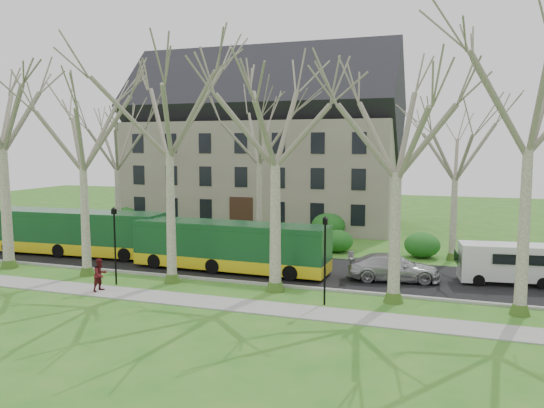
{
  "coord_description": "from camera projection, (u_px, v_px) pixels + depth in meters",
  "views": [
    {
      "loc": [
        11.61,
        -25.89,
        7.82
      ],
      "look_at": [
        1.94,
        3.0,
        4.43
      ],
      "focal_mm": 35.0,
      "sensor_mm": 36.0,
      "label": 1
    }
  ],
  "objects": [
    {
      "name": "building",
      "position": [
        263.0,
        143.0,
        52.55
      ],
      "size": [
        26.5,
        12.2,
        16.0
      ],
      "color": "gray",
      "rests_on": "ground"
    },
    {
      "name": "road",
      "position": [
        256.0,
        267.0,
        34.11
      ],
      "size": [
        80.0,
        8.0,
        0.06
      ],
      "primitive_type": "cube",
      "color": "black",
      "rests_on": "ground"
    },
    {
      "name": "bus_lead",
      "position": [
        77.0,
        232.0,
        37.61
      ],
      "size": [
        13.04,
        3.27,
        3.23
      ],
      "primitive_type": null,
      "rotation": [
        0.0,
        0.0,
        0.04
      ],
      "color": "#144823",
      "rests_on": "road"
    },
    {
      "name": "sidewalk",
      "position": [
        201.0,
        301.0,
        26.57
      ],
      "size": [
        70.0,
        2.0,
        0.06
      ],
      "primitive_type": "cube",
      "color": "gray",
      "rests_on": "ground"
    },
    {
      "name": "lamp_row",
      "position": [
        213.0,
        246.0,
        27.7
      ],
      "size": [
        36.22,
        0.22,
        4.3
      ],
      "color": "black",
      "rests_on": "ground"
    },
    {
      "name": "hedges",
      "position": [
        238.0,
        229.0,
        43.49
      ],
      "size": [
        30.6,
        8.6,
        2.0
      ],
      "color": "#17511A",
      "rests_on": "ground"
    },
    {
      "name": "ground",
      "position": [
        221.0,
        289.0,
        28.93
      ],
      "size": [
        120.0,
        120.0,
        0.0
      ],
      "primitive_type": "plane",
      "color": "#2D6F1F",
      "rests_on": "ground"
    },
    {
      "name": "tree_row_far",
      "position": [
        264.0,
        170.0,
        39.06
      ],
      "size": [
        33.0,
        7.0,
        12.0
      ],
      "color": "gray",
      "rests_on": "ground"
    },
    {
      "name": "curb",
      "position": [
        232.0,
        281.0,
        30.34
      ],
      "size": [
        80.0,
        0.25,
        0.14
      ],
      "primitive_type": "cube",
      "color": "#A5A39E",
      "rests_on": "ground"
    },
    {
      "name": "pedestrian_b",
      "position": [
        100.0,
        275.0,
        28.3
      ],
      "size": [
        0.82,
        0.97,
        1.76
      ],
      "primitive_type": "imported",
      "rotation": [
        0.0,
        0.0,
        1.37
      ],
      "color": "#541317",
      "rests_on": "sidewalk"
    },
    {
      "name": "tree_row_verge",
      "position": [
        222.0,
        161.0,
        28.44
      ],
      "size": [
        49.0,
        7.0,
        14.0
      ],
      "color": "gray",
      "rests_on": "ground"
    },
    {
      "name": "bus_follow",
      "position": [
        230.0,
        246.0,
        32.86
      ],
      "size": [
        12.46,
        2.95,
        3.1
      ],
      "primitive_type": null,
      "rotation": [
        0.0,
        0.0,
        -0.03
      ],
      "color": "#144823",
      "rests_on": "road"
    },
    {
      "name": "van_a",
      "position": [
        507.0,
        264.0,
        29.73
      ],
      "size": [
        5.32,
        2.48,
        2.24
      ],
      "primitive_type": null,
      "rotation": [
        0.0,
        0.0,
        0.12
      ],
      "color": "silver",
      "rests_on": "road"
    },
    {
      "name": "sedan",
      "position": [
        393.0,
        267.0,
        30.49
      ],
      "size": [
        5.5,
        2.96,
        1.51
      ],
      "primitive_type": "imported",
      "rotation": [
        0.0,
        0.0,
        1.74
      ],
      "color": "#AAA9AE",
      "rests_on": "road"
    }
  ]
}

